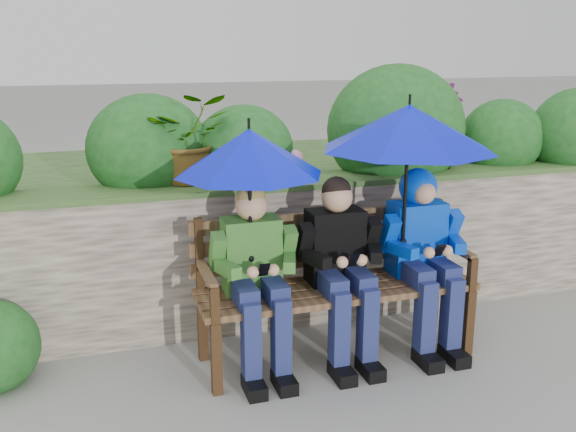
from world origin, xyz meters
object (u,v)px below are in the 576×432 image
object	(u,v)px
park_bench	(333,275)
umbrella_right	(409,127)
boy_left	(256,271)
umbrella_left	(249,152)
boy_right	(423,244)
boy_middle	(341,261)

from	to	relation	value
park_bench	umbrella_right	size ratio (longest dim) A/B	1.63
boy_left	umbrella_left	xyz separation A→B (m)	(-0.02, 0.01, 0.71)
boy_right	park_bench	bearing A→B (deg)	172.90
boy_left	umbrella_left	size ratio (longest dim) A/B	1.32
park_bench	boy_left	distance (m)	0.54
boy_right	umbrella_left	xyz separation A→B (m)	(-1.14, 0.00, 0.65)
boy_right	umbrella_left	size ratio (longest dim) A/B	1.36
park_bench	boy_left	size ratio (longest dim) A/B	1.53
umbrella_left	boy_right	bearing A→B (deg)	-0.19
boy_left	umbrella_right	size ratio (longest dim) A/B	1.06
park_bench	boy_right	xyz separation A→B (m)	(0.59, -0.07, 0.17)
boy_right	umbrella_right	world-z (taller)	umbrella_right
boy_left	boy_middle	distance (m)	0.54
boy_middle	boy_right	distance (m)	0.57
umbrella_left	umbrella_right	xyz separation A→B (m)	(0.98, -0.03, 0.11)
boy_right	umbrella_right	bearing A→B (deg)	-170.88
park_bench	umbrella_left	bearing A→B (deg)	-172.78
boy_left	boy_right	bearing A→B (deg)	0.54
park_bench	boy_left	world-z (taller)	boy_left
umbrella_right	park_bench	bearing A→B (deg)	167.14
park_bench	boy_middle	bearing A→B (deg)	-78.61
boy_right	umbrella_left	bearing A→B (deg)	179.81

